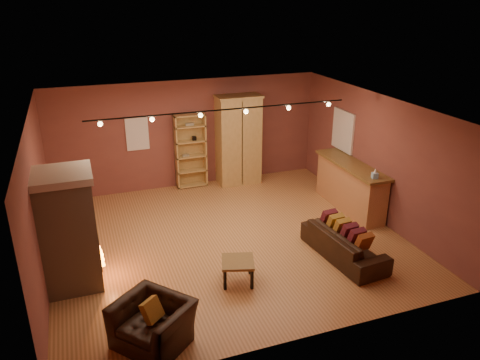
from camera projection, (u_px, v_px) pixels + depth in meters
name	position (u px, v px, depth m)	size (l,w,h in m)	color
floor	(228.00, 239.00, 9.81)	(7.00, 7.00, 0.00)	#9F6638
ceiling	(227.00, 108.00, 8.77)	(7.00, 7.00, 0.00)	brown
back_wall	(188.00, 134.00, 12.13)	(7.00, 0.02, 2.80)	brown
left_wall	(38.00, 202.00, 8.19)	(0.02, 6.50, 2.80)	brown
right_wall	(377.00, 158.00, 10.39)	(0.02, 6.50, 2.80)	brown
fireplace	(69.00, 230.00, 7.94)	(1.01, 0.98, 2.12)	tan
back_window	(137.00, 133.00, 11.65)	(0.56, 0.04, 0.86)	white
bookcase	(190.00, 150.00, 12.19)	(0.80, 0.31, 1.96)	tan
armoire	(238.00, 140.00, 12.34)	(1.17, 0.67, 2.38)	tan
bar_counter	(350.00, 186.00, 11.02)	(0.63, 2.36, 1.13)	tan
tissue_box	(375.00, 174.00, 9.94)	(0.14, 0.14, 0.22)	#8BBADF
right_window	(343.00, 131.00, 11.51)	(0.05, 0.90, 1.00)	white
loveseat	(344.00, 239.00, 9.02)	(0.74, 1.98, 0.79)	black
armchair	(152.00, 316.00, 6.76)	(1.19, 1.23, 0.91)	black
coffee_table	(238.00, 264.00, 8.25)	(0.70, 0.70, 0.43)	brown
track_rail	(224.00, 111.00, 8.99)	(5.20, 0.09, 0.13)	black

